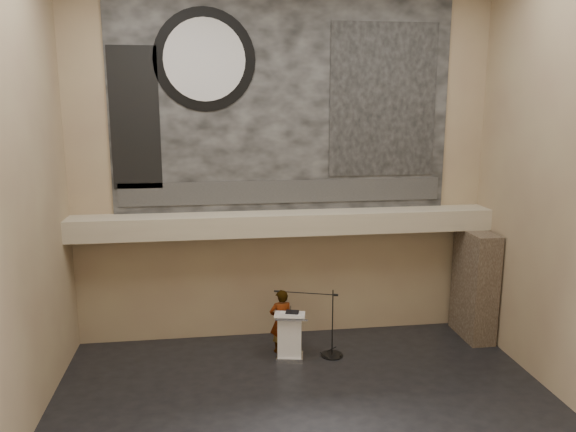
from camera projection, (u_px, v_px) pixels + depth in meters
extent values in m
plane|color=black|center=(312.00, 419.00, 10.43)|extent=(10.00, 10.00, 0.00)
cube|color=#8D7259|center=(283.00, 166.00, 13.44)|extent=(10.00, 0.02, 8.50)
cube|color=#8D7259|center=(386.00, 258.00, 5.68)|extent=(10.00, 0.02, 8.50)
cube|color=#8D7259|center=(4.00, 201.00, 8.89)|extent=(0.02, 8.00, 8.50)
cube|color=tan|center=(286.00, 223.00, 13.32)|extent=(10.00, 0.80, 0.50)
cylinder|color=#B2893D|center=(218.00, 237.00, 13.11)|extent=(0.04, 0.04, 0.06)
cylinder|color=#B2893D|center=(364.00, 232.00, 13.58)|extent=(0.04, 0.04, 0.06)
cube|color=black|center=(283.00, 105.00, 13.12)|extent=(8.00, 0.05, 5.00)
cube|color=#2D2D2D|center=(284.00, 192.00, 13.49)|extent=(7.76, 0.02, 0.55)
cylinder|color=black|center=(204.00, 60.00, 12.63)|extent=(2.30, 0.02, 2.30)
cylinder|color=silver|center=(204.00, 60.00, 12.61)|extent=(1.84, 0.02, 1.84)
cube|color=black|center=(383.00, 100.00, 13.38)|extent=(2.60, 0.02, 3.60)
cube|color=black|center=(135.00, 119.00, 12.68)|extent=(1.10, 0.02, 3.20)
cube|color=#3E3126|center=(475.00, 284.00, 13.83)|extent=(0.60, 1.40, 2.70)
cube|color=silver|center=(290.00, 357.00, 12.87)|extent=(0.68, 0.57, 0.08)
cube|color=white|center=(290.00, 335.00, 12.76)|extent=(0.59, 0.46, 0.96)
cube|color=white|center=(290.00, 315.00, 12.64)|extent=(0.76, 0.60, 0.13)
cube|color=black|center=(292.00, 312.00, 12.64)|extent=(0.34, 0.30, 0.04)
cube|color=silver|center=(284.00, 314.00, 12.61)|extent=(0.30, 0.35, 0.00)
imported|color=white|center=(281.00, 321.00, 13.08)|extent=(0.59, 0.42, 1.52)
cylinder|color=black|center=(332.00, 355.00, 13.01)|extent=(0.52, 0.52, 0.02)
cylinder|color=black|center=(332.00, 323.00, 12.85)|extent=(0.03, 0.03, 1.60)
cylinder|color=black|center=(305.00, 293.00, 12.83)|extent=(1.37, 0.48, 0.02)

